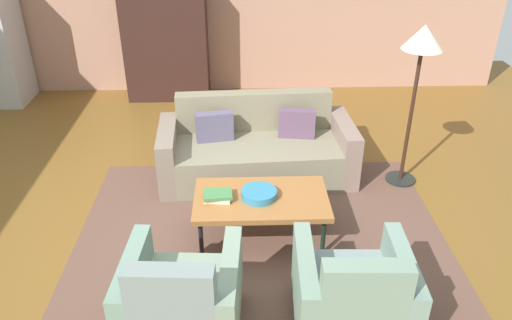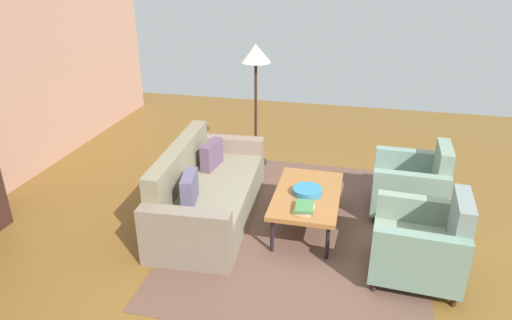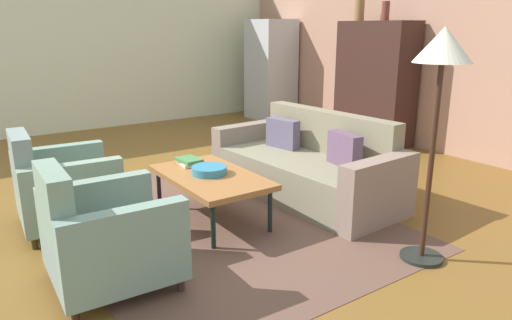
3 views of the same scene
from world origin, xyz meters
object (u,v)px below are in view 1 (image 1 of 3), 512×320
Objects in this scene: cabinet at (166,38)px; book_stack at (218,196)px; armchair_right at (353,299)px; armchair_left at (181,303)px; floor_lamp at (421,53)px; couch at (256,149)px; coffee_table at (261,201)px; fruit_bowl at (259,194)px.

book_stack is at bearing -76.36° from cabinet.
armchair_right reaches higher than book_stack.
armchair_right is 0.49× the size of cabinet.
floor_lamp is (2.19, 2.11, 1.10)m from armchair_left.
couch is 2.43m from armchair_left.
coffee_table is 1.36× the size of armchair_left.
cabinet reaches higher than book_stack.
armchair_left is at bearing -116.64° from fruit_bowl.
armchair_left is 0.49× the size of cabinet.
armchair_left reaches higher than fruit_bowl.
cabinet is at bearing 103.64° from book_stack.
armchair_left is 2.76× the size of fruit_bowl.
floor_lamp is at bearing 26.08° from book_stack.
armchair_right is 3.34× the size of book_stack.
armchair_right reaches higher than couch.
floor_lamp is at bearing 168.07° from couch.
armchair_left is at bearing -82.23° from cabinet.
coffee_table is 1.36× the size of armchair_right.
fruit_bowl reaches higher than coffee_table.
coffee_table is 0.39m from book_stack.
floor_lamp is at bearing 30.82° from coffee_table.
armchair_right is at bearing -62.12° from fruit_bowl.
floor_lamp is at bearing 30.52° from fruit_bowl.
cabinet reaches higher than couch.
couch is 2.44× the size of armchair_left.
book_stack reaches higher than coffee_table.
floor_lamp is (1.97, 0.96, 0.97)m from book_stack.
coffee_table is at bearing 66.26° from armchair_left.
armchair_left is at bearing -117.39° from coffee_table.
coffee_table is at bearing 0.00° from fruit_bowl.
book_stack is 3.68m from cabinet.
couch reaches higher than fruit_bowl.
fruit_bowl is 3.76m from cabinet.
book_stack is (-0.38, -0.02, 0.07)m from coffee_table.
armchair_left is (-0.60, -1.17, -0.05)m from coffee_table.
couch is 1.98m from floor_lamp.
armchair_right is at bearing -115.09° from floor_lamp.
floor_lamp is (2.83, -2.59, 0.54)m from cabinet.
coffee_table is 4.56× the size of book_stack.
couch is 1.19m from coffee_table.
couch is 1.19× the size of cabinet.
coffee_table is 3.78m from cabinet.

